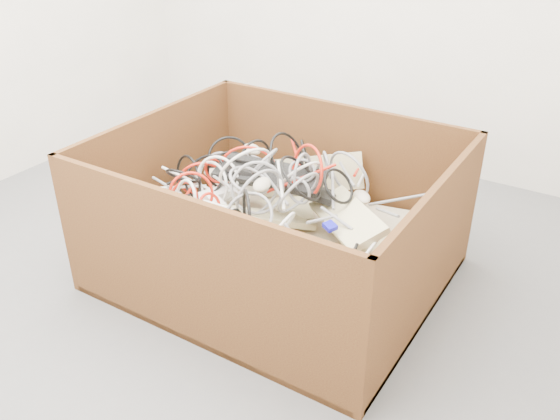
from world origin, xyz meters
The scene contains 8 objects.
ground centered at (0.00, 0.00, 0.00)m, with size 3.00×3.00×0.00m, color #595A5C.
cardboard_box centered at (0.27, 0.12, 0.15)m, with size 1.29×1.08×0.62m.
keyboard_pile centered at (0.31, 0.12, 0.28)m, with size 1.17×1.00×0.31m.
mice_scatter centered at (0.24, 0.08, 0.35)m, with size 0.84×0.75×0.21m.
power_strip_left centered at (0.09, 0.13, 0.35)m, with size 0.33×0.06×0.04m, color white.
power_strip_right centered at (0.13, -0.03, 0.32)m, with size 0.25×0.05×0.04m, color white.
vga_plug centered at (0.56, 0.05, 0.36)m, with size 0.04×0.04×0.02m, color #0E0CBA.
cable_tangle centered at (0.17, 0.13, 0.40)m, with size 1.07×0.89×0.44m.
Camera 1 is at (1.42, -1.66, 1.48)m, focal length 38.38 mm.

